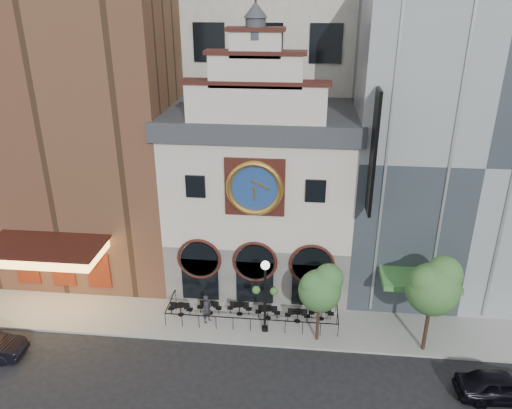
{
  "coord_description": "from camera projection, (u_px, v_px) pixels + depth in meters",
  "views": [
    {
      "loc": [
        2.88,
        -23.53,
        19.45
      ],
      "look_at": [
        -0.14,
        6.0,
        6.52
      ],
      "focal_mm": 35.0,
      "sensor_mm": 36.0,
      "label": 1
    }
  ],
  "objects": [
    {
      "name": "bistro_3",
      "position": [
        268.0,
        312.0,
        31.53
      ],
      "size": [
        1.58,
        0.68,
        0.9
      ],
      "color": "black",
      "rests_on": "sidewalk"
    },
    {
      "name": "bistro_1",
      "position": [
        209.0,
        307.0,
        32.0
      ],
      "size": [
        1.58,
        0.68,
        0.9
      ],
      "color": "black",
      "rests_on": "sidewalk"
    },
    {
      "name": "tree_left",
      "position": [
        321.0,
        287.0,
        28.42
      ],
      "size": [
        2.56,
        2.47,
        4.93
      ],
      "color": "#382619",
      "rests_on": "sidewalk"
    },
    {
      "name": "tree_right",
      "position": [
        434.0,
        285.0,
        27.35
      ],
      "size": [
        3.06,
        2.94,
        5.89
      ],
      "color": "#382619",
      "rests_on": "sidewalk"
    },
    {
      "name": "sidewalk",
      "position": [
        253.0,
        319.0,
        31.75
      ],
      "size": [
        44.0,
        5.0,
        0.15
      ],
      "primitive_type": "cube",
      "color": "gray",
      "rests_on": "ground"
    },
    {
      "name": "bistro_4",
      "position": [
        297.0,
        315.0,
        31.22
      ],
      "size": [
        1.58,
        0.68,
        0.9
      ],
      "color": "black",
      "rests_on": "sidewalk"
    },
    {
      "name": "car_right",
      "position": [
        502.0,
        386.0,
        25.45
      ],
      "size": [
        4.64,
        2.1,
        1.55
      ],
      "primitive_type": "imported",
      "rotation": [
        0.0,
        0.0,
        1.63
      ],
      "color": "black",
      "rests_on": "ground"
    },
    {
      "name": "lamppost",
      "position": [
        265.0,
        289.0,
        29.4
      ],
      "size": [
        1.55,
        0.53,
        4.86
      ],
      "rotation": [
        0.0,
        0.0,
        -0.03
      ],
      "color": "black",
      "rests_on": "sidewalk"
    },
    {
      "name": "bistro_0",
      "position": [
        180.0,
        309.0,
        31.85
      ],
      "size": [
        1.58,
        0.68,
        0.9
      ],
      "color": "black",
      "rests_on": "sidewalk"
    },
    {
      "name": "ground",
      "position": [
        248.0,
        346.0,
        29.5
      ],
      "size": [
        120.0,
        120.0,
        0.0
      ],
      "primitive_type": "plane",
      "color": "black",
      "rests_on": "ground"
    },
    {
      "name": "bistro_5",
      "position": [
        321.0,
        313.0,
        31.45
      ],
      "size": [
        1.58,
        0.68,
        0.9
      ],
      "color": "black",
      "rests_on": "sidewalk"
    },
    {
      "name": "cafe_railing",
      "position": [
        253.0,
        312.0,
        31.54
      ],
      "size": [
        10.6,
        2.6,
        0.9
      ],
      "primitive_type": null,
      "color": "black",
      "rests_on": "sidewalk"
    },
    {
      "name": "clock_building",
      "position": [
        261.0,
        192.0,
        33.96
      ],
      "size": [
        12.6,
        8.78,
        18.65
      ],
      "color": "#605E5B",
      "rests_on": "ground"
    },
    {
      "name": "pedestrian",
      "position": [
        207.0,
        309.0,
        31.02
      ],
      "size": [
        0.75,
        0.83,
        1.89
      ],
      "primitive_type": "imported",
      "rotation": [
        0.0,
        0.0,
        1.01
      ],
      "color": "#222327",
      "rests_on": "sidewalk"
    },
    {
      "name": "theater_building",
      "position": [
        79.0,
        95.0,
        34.76
      ],
      "size": [
        14.0,
        15.6,
        25.0
      ],
      "color": "brown",
      "rests_on": "ground"
    },
    {
      "name": "retail_building",
      "position": [
        457.0,
        139.0,
        33.34
      ],
      "size": [
        14.0,
        14.4,
        20.0
      ],
      "color": "gray",
      "rests_on": "ground"
    },
    {
      "name": "bistro_2",
      "position": [
        239.0,
        308.0,
        31.91
      ],
      "size": [
        1.58,
        0.68,
        0.9
      ],
      "color": "black",
      "rests_on": "sidewalk"
    }
  ]
}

